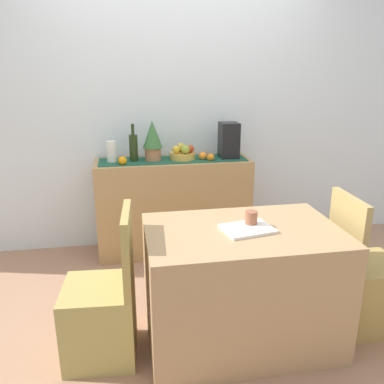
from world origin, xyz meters
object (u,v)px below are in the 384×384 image
Objects in this scene: sideboard_console at (174,206)px; coffee_maker at (229,140)px; coffee_cup at (251,219)px; open_book at (248,229)px; fruit_bowl at (182,156)px; ceramic_vase at (112,152)px; chair_by_corner at (363,288)px; potted_plant at (153,139)px; dining_table at (241,286)px; chair_near_window at (103,315)px; wine_bottle at (133,147)px.

coffee_maker is at bearing 0.00° from sideboard_console.
open_book is at bearing -124.81° from coffee_cup.
ceramic_vase is at bearing 180.00° from fruit_bowl.
chair_by_corner is at bearing -66.94° from coffee_maker.
coffee_cup is at bearing -70.28° from potted_plant.
coffee_maker is 1.02m from ceramic_vase.
open_book is at bearing -47.96° from dining_table.
ceramic_vase is 1.64m from dining_table.
ceramic_vase is (-0.61, 0.00, 0.06)m from fruit_bowl.
sideboard_console is at bearing 66.01° from chair_near_window.
wine_bottle is 1.15× the size of open_book.
fruit_bowl is 0.19× the size of dining_table.
dining_table is at bearing -101.15° from coffee_maker.
chair_by_corner reaches higher than coffee_cup.
coffee_cup is at bearing -80.91° from fruit_bowl.
fruit_bowl is at bearing 180.00° from coffee_maker.
wine_bottle is 1.57m from dining_table.
fruit_bowl is 1.44m from dining_table.
wine_bottle is 1.53m from chair_near_window.
coffee_maker is 1.63m from chair_by_corner.
wine_bottle is 1.49m from open_book.
coffee_cup is at bearing 177.55° from chair_by_corner.
dining_table is (0.15, -1.33, -0.52)m from fruit_bowl.
potted_plant is at bearing 180.00° from sideboard_console.
sideboard_console is at bearing 89.95° from open_book.
sideboard_console is 1.20× the size of dining_table.
wine_bottle is 2.06m from chair_by_corner.
ceramic_vase is 0.36m from potted_plant.
sideboard_console is 6.15× the size of fruit_bowl.
wine_bottle is at bearing 115.86° from coffee_cup.
fruit_bowl reaches higher than chair_near_window.
fruit_bowl is at bearing 0.00° from wine_bottle.
coffee_maker is 1.88m from chair_near_window.
wine_bottle is 0.19m from ceramic_vase.
coffee_cup is at bearing 44.49° from open_book.
wine_bottle is (-0.34, 0.00, 0.55)m from sideboard_console.
sideboard_console is at bearing 0.00° from wine_bottle.
ceramic_vase is 1.57m from open_book.
chair_by_corner is at bearing 0.05° from chair_near_window.
ceramic_vase is at bearing 109.18° from open_book.
potted_plant is at bearing 132.95° from chair_by_corner.
ceramic_vase is 0.20× the size of chair_near_window.
wine_bottle is at bearing 136.51° from chair_by_corner.
fruit_bowl is at bearing 0.00° from ceramic_vase.
dining_table is at bearing -83.47° from fruit_bowl.
chair_near_window is at bearing -177.75° from coffee_cup.
chair_near_window is at bearing -129.32° from coffee_maker.
coffee_maker is 1.12× the size of open_book.
coffee_maker is 0.35× the size of chair_near_window.
coffee_maker is 0.28× the size of dining_table.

